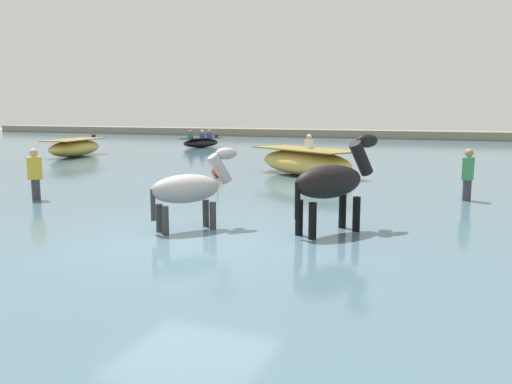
% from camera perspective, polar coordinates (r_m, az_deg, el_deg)
% --- Properties ---
extents(ground_plane, '(120.00, 120.00, 0.00)m').
position_cam_1_polar(ground_plane, '(9.00, -7.09, -7.53)').
color(ground_plane, gray).
extents(water_surface, '(90.00, 90.00, 0.38)m').
position_cam_1_polar(water_surface, '(18.21, 8.11, 1.36)').
color(water_surface, '#476675').
rests_on(water_surface, ground).
extents(horse_lead_grey, '(1.30, 1.51, 1.85)m').
position_cam_1_polar(horse_lead_grey, '(9.52, -7.23, 0.12)').
color(horse_lead_grey, gray).
rests_on(horse_lead_grey, ground).
extents(horse_trailing_black, '(1.36, 1.79, 2.11)m').
position_cam_1_polar(horse_trailing_black, '(9.32, 8.29, 0.85)').
color(horse_trailing_black, black).
rests_on(horse_trailing_black, ground).
extents(boat_far_inshore, '(1.87, 2.66, 1.04)m').
position_cam_1_polar(boat_far_inshore, '(31.29, -5.99, 5.39)').
color(boat_far_inshore, black).
rests_on(boat_far_inshore, water_surface).
extents(boat_near_starboard, '(2.03, 3.97, 0.95)m').
position_cam_1_polar(boat_near_starboard, '(26.44, -19.07, 4.56)').
color(boat_near_starboard, gold).
rests_on(boat_near_starboard, water_surface).
extents(boat_far_offshore, '(4.29, 3.52, 1.37)m').
position_cam_1_polar(boat_far_offshore, '(17.69, 5.34, 3.27)').
color(boat_far_offshore, gold).
rests_on(boat_far_offshore, water_surface).
extents(person_onlooker_right, '(0.28, 0.36, 1.63)m').
position_cam_1_polar(person_onlooker_right, '(13.59, 21.98, 1.18)').
color(person_onlooker_right, '#383842').
rests_on(person_onlooker_right, ground).
extents(person_spectator_far, '(0.38, 0.35, 1.63)m').
position_cam_1_polar(person_spectator_far, '(13.80, -22.84, 1.23)').
color(person_spectator_far, '#383842').
rests_on(person_spectator_far, ground).
extents(channel_buoy, '(0.40, 0.40, 0.91)m').
position_cam_1_polar(channel_buoy, '(17.21, -4.21, 2.31)').
color(channel_buoy, '#E54C1E').
rests_on(channel_buoy, water_surface).
extents(far_shoreline, '(80.00, 2.40, 1.00)m').
position_cam_1_polar(far_shoreline, '(42.30, 15.92, 5.75)').
color(far_shoreline, gray).
rests_on(far_shoreline, ground).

